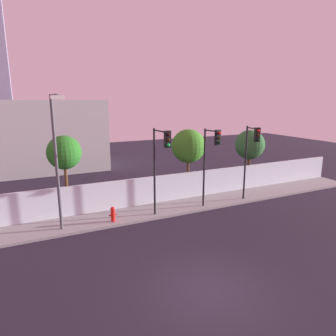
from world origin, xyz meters
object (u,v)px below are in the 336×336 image
(traffic_light_left, at_px, (251,148))
(roadside_tree_rightmost, at_px, (250,145))
(street_lamp_curbside, at_px, (56,154))
(roadside_tree_midleft, at_px, (64,153))
(roadside_tree_midright, at_px, (188,146))
(fire_hydrant, at_px, (113,214))
(traffic_light_center, at_px, (161,155))
(traffic_light_right, at_px, (211,152))

(traffic_light_left, height_order, roadside_tree_rightmost, traffic_light_left)
(street_lamp_curbside, relative_size, roadside_tree_midleft, 1.46)
(roadside_tree_midright, bearing_deg, street_lamp_curbside, -161.46)
(roadside_tree_rightmost, bearing_deg, fire_hydrant, -165.69)
(traffic_light_center, relative_size, street_lamp_curbside, 0.74)
(traffic_light_left, distance_m, roadside_tree_rightmost, 4.87)
(traffic_light_center, xyz_separation_m, roadside_tree_midright, (3.96, 3.94, -0.34))
(traffic_light_left, relative_size, roadside_tree_rightmost, 1.12)
(traffic_light_left, relative_size, roadside_tree_midright, 1.05)
(fire_hydrant, relative_size, roadside_tree_rightmost, 0.19)
(traffic_light_center, distance_m, street_lamp_curbside, 5.44)
(traffic_light_right, relative_size, roadside_tree_midleft, 1.04)
(fire_hydrant, height_order, roadside_tree_midleft, roadside_tree_midleft)
(traffic_light_center, height_order, street_lamp_curbside, street_lamp_curbside)
(traffic_light_center, distance_m, fire_hydrant, 4.30)
(traffic_light_left, distance_m, roadside_tree_midright, 4.56)
(traffic_light_center, height_order, roadside_tree_midleft, traffic_light_center)
(roadside_tree_midright, bearing_deg, traffic_light_right, -97.42)
(traffic_light_left, distance_m, roadside_tree_midleft, 11.80)
(fire_hydrant, bearing_deg, roadside_tree_midleft, 122.81)
(traffic_light_center, distance_m, roadside_tree_midright, 5.59)
(traffic_light_right, distance_m, fire_hydrant, 6.90)
(traffic_light_right, height_order, street_lamp_curbside, street_lamp_curbside)
(street_lamp_curbside, xyz_separation_m, roadside_tree_rightmost, (14.99, 3.13, -0.94))
(traffic_light_right, bearing_deg, traffic_light_left, -1.13)
(street_lamp_curbside, distance_m, fire_hydrant, 4.55)
(roadside_tree_midleft, bearing_deg, street_lamp_curbside, -102.94)
(traffic_light_right, bearing_deg, roadside_tree_rightmost, 30.91)
(traffic_light_right, bearing_deg, roadside_tree_midleft, 155.61)
(roadside_tree_midleft, distance_m, roadside_tree_midright, 8.60)
(fire_hydrant, bearing_deg, traffic_light_center, -17.13)
(traffic_light_right, distance_m, roadside_tree_midleft, 8.92)
(traffic_light_center, bearing_deg, traffic_light_right, 4.20)
(fire_hydrant, distance_m, roadside_tree_midright, 7.87)
(traffic_light_right, height_order, roadside_tree_midright, traffic_light_right)
(traffic_light_center, xyz_separation_m, street_lamp_curbside, (-5.37, 0.81, 0.34))
(traffic_light_right, distance_m, roadside_tree_midright, 3.72)
(traffic_light_center, bearing_deg, street_lamp_curbside, 171.40)
(street_lamp_curbside, bearing_deg, traffic_light_left, -2.96)
(traffic_light_left, bearing_deg, traffic_light_center, -178.30)
(roadside_tree_midleft, bearing_deg, traffic_light_center, -40.28)
(roadside_tree_midleft, relative_size, roadside_tree_rightmost, 1.06)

